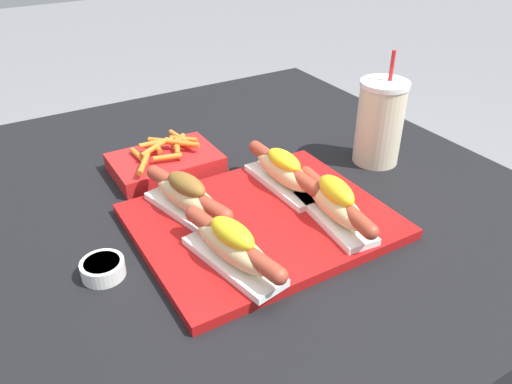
{
  "coord_description": "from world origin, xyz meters",
  "views": [
    {
      "loc": [
        -0.36,
        -0.75,
        1.24
      ],
      "look_at": [
        0.02,
        -0.12,
        0.78
      ],
      "focal_mm": 35.0,
      "sensor_mm": 36.0,
      "label": 1
    }
  ],
  "objects_px": {
    "hot_dog_0": "(233,246)",
    "fries_basket": "(165,162)",
    "sauce_bowl": "(103,268)",
    "drink_cup": "(380,122)",
    "hot_dog_1": "(335,203)",
    "hot_dog_3": "(283,171)",
    "hot_dog_2": "(187,196)",
    "serving_tray": "(262,221)"
  },
  "relations": [
    {
      "from": "fries_basket",
      "to": "drink_cup",
      "type": "bearing_deg",
      "value": -25.29
    },
    {
      "from": "hot_dog_2",
      "to": "sauce_bowl",
      "type": "xyz_separation_m",
      "value": [
        -0.17,
        -0.07,
        -0.04
      ]
    },
    {
      "from": "fries_basket",
      "to": "hot_dog_0",
      "type": "bearing_deg",
      "value": -95.54
    },
    {
      "from": "hot_dog_2",
      "to": "drink_cup",
      "type": "xyz_separation_m",
      "value": [
        0.44,
        0.0,
        0.04
      ]
    },
    {
      "from": "hot_dog_2",
      "to": "fries_basket",
      "type": "height_order",
      "value": "hot_dog_2"
    },
    {
      "from": "hot_dog_1",
      "to": "hot_dog_3",
      "type": "bearing_deg",
      "value": 94.93
    },
    {
      "from": "serving_tray",
      "to": "hot_dog_3",
      "type": "bearing_deg",
      "value": 37.45
    },
    {
      "from": "hot_dog_3",
      "to": "drink_cup",
      "type": "xyz_separation_m",
      "value": [
        0.25,
        0.01,
        0.04
      ]
    },
    {
      "from": "serving_tray",
      "to": "sauce_bowl",
      "type": "relative_size",
      "value": 6.36
    },
    {
      "from": "hot_dog_0",
      "to": "sauce_bowl",
      "type": "relative_size",
      "value": 3.34
    },
    {
      "from": "fries_basket",
      "to": "hot_dog_1",
      "type": "bearing_deg",
      "value": -63.67
    },
    {
      "from": "serving_tray",
      "to": "hot_dog_1",
      "type": "height_order",
      "value": "hot_dog_1"
    },
    {
      "from": "hot_dog_1",
      "to": "hot_dog_3",
      "type": "xyz_separation_m",
      "value": [
        -0.01,
        0.14,
        -0.0
      ]
    },
    {
      "from": "sauce_bowl",
      "to": "drink_cup",
      "type": "distance_m",
      "value": 0.62
    },
    {
      "from": "hot_dog_1",
      "to": "sauce_bowl",
      "type": "height_order",
      "value": "hot_dog_1"
    },
    {
      "from": "hot_dog_0",
      "to": "fries_basket",
      "type": "relative_size",
      "value": 1.04
    },
    {
      "from": "hot_dog_0",
      "to": "drink_cup",
      "type": "distance_m",
      "value": 0.47
    },
    {
      "from": "hot_dog_1",
      "to": "hot_dog_3",
      "type": "distance_m",
      "value": 0.14
    },
    {
      "from": "serving_tray",
      "to": "hot_dog_1",
      "type": "distance_m",
      "value": 0.13
    },
    {
      "from": "serving_tray",
      "to": "drink_cup",
      "type": "distance_m",
      "value": 0.35
    },
    {
      "from": "hot_dog_1",
      "to": "hot_dog_2",
      "type": "bearing_deg",
      "value": 144.08
    },
    {
      "from": "hot_dog_2",
      "to": "drink_cup",
      "type": "bearing_deg",
      "value": 0.47
    },
    {
      "from": "hot_dog_0",
      "to": "fries_basket",
      "type": "xyz_separation_m",
      "value": [
        0.03,
        0.36,
        -0.03
      ]
    },
    {
      "from": "sauce_bowl",
      "to": "hot_dog_1",
      "type": "bearing_deg",
      "value": -12.36
    },
    {
      "from": "serving_tray",
      "to": "hot_dog_2",
      "type": "xyz_separation_m",
      "value": [
        -0.1,
        0.08,
        0.04
      ]
    },
    {
      "from": "hot_dog_0",
      "to": "sauce_bowl",
      "type": "bearing_deg",
      "value": 150.74
    },
    {
      "from": "fries_basket",
      "to": "sauce_bowl",
      "type": "bearing_deg",
      "value": -128.54
    },
    {
      "from": "hot_dog_2",
      "to": "fries_basket",
      "type": "relative_size",
      "value": 1.03
    },
    {
      "from": "hot_dog_1",
      "to": "fries_basket",
      "type": "bearing_deg",
      "value": 116.33
    },
    {
      "from": "hot_dog_2",
      "to": "hot_dog_0",
      "type": "bearing_deg",
      "value": -89.85
    },
    {
      "from": "drink_cup",
      "to": "hot_dog_1",
      "type": "bearing_deg",
      "value": -147.06
    },
    {
      "from": "hot_dog_3",
      "to": "fries_basket",
      "type": "xyz_separation_m",
      "value": [
        -0.16,
        0.2,
        -0.03
      ]
    },
    {
      "from": "serving_tray",
      "to": "sauce_bowl",
      "type": "bearing_deg",
      "value": 177.63
    },
    {
      "from": "hot_dog_3",
      "to": "sauce_bowl",
      "type": "bearing_deg",
      "value": -171.18
    },
    {
      "from": "serving_tray",
      "to": "fries_basket",
      "type": "relative_size",
      "value": 1.97
    },
    {
      "from": "hot_dog_3",
      "to": "drink_cup",
      "type": "bearing_deg",
      "value": 2.95
    },
    {
      "from": "sauce_bowl",
      "to": "drink_cup",
      "type": "relative_size",
      "value": 0.28
    },
    {
      "from": "fries_basket",
      "to": "hot_dog_2",
      "type": "bearing_deg",
      "value": -100.21
    },
    {
      "from": "serving_tray",
      "to": "sauce_bowl",
      "type": "xyz_separation_m",
      "value": [
        -0.28,
        0.01,
        0.01
      ]
    },
    {
      "from": "hot_dog_1",
      "to": "hot_dog_0",
      "type": "bearing_deg",
      "value": -176.05
    },
    {
      "from": "hot_dog_1",
      "to": "fries_basket",
      "type": "height_order",
      "value": "hot_dog_1"
    },
    {
      "from": "sauce_bowl",
      "to": "drink_cup",
      "type": "bearing_deg",
      "value": 6.47
    }
  ]
}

